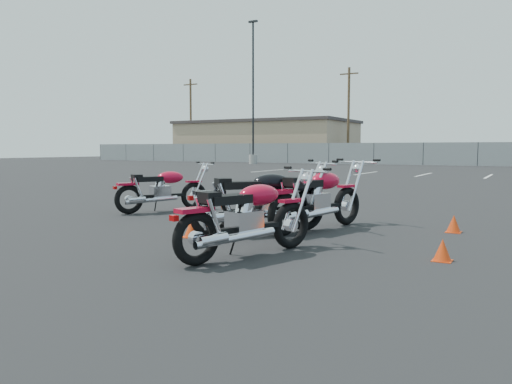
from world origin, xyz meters
The scene contains 14 objects.
ground centered at (0.00, 0.00, 0.00)m, with size 120.00×120.00×0.00m, color black.
motorcycle_front_red centered at (-2.81, 1.90, 0.47)m, with size 1.37×2.05×1.04m.
motorcycle_second_black centered at (0.32, 0.52, 0.52)m, with size 1.79×2.13×1.15m.
motorcycle_third_red centered at (0.96, 1.30, 0.53)m, with size 1.16×2.34×1.16m.
motorcycle_rear_red centered at (0.98, -0.98, 0.49)m, with size 1.19×2.19×1.09m.
training_cone_near centered at (2.94, 2.18, 0.14)m, with size 0.23×0.23×0.28m.
training_cone_far centered at (3.12, -0.05, 0.13)m, with size 0.22×0.22×0.27m.
training_cone_extra centered at (-0.43, -0.22, 0.17)m, with size 0.29×0.29×0.35m.
light_pole_west centered at (-17.26, 30.83, 3.26)m, with size 0.80×0.70×11.99m.
chainlink_fence centered at (0.00, 35.00, 0.90)m, with size 80.06×0.06×1.80m.
tan_building_west centered at (-22.00, 42.00, 2.16)m, with size 18.40×10.40×4.30m.
utility_pole_a centered at (-30.00, 39.00, 4.69)m, with size 1.80×0.24×9.00m.
utility_pole_b centered at (-12.00, 40.00, 4.69)m, with size 1.80×0.24×9.00m.
parking_line_stripes centered at (-2.50, 20.00, 0.00)m, with size 15.12×4.00×0.01m.
Camera 1 is at (4.08, -6.23, 1.34)m, focal length 35.00 mm.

